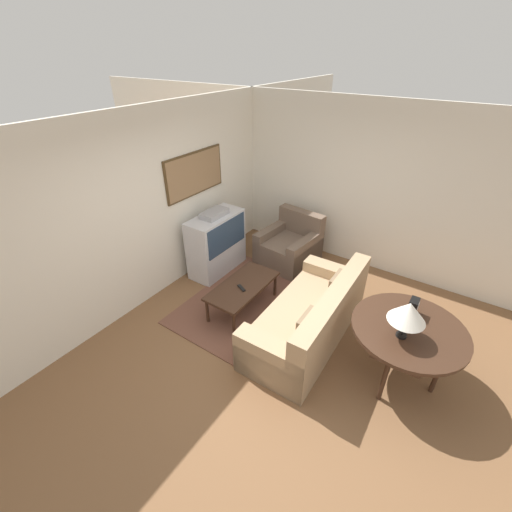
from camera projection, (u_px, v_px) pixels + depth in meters
ground_plane at (272, 349)px, 4.37m from camera, size 12.00×12.00×0.00m
wall_back at (143, 212)px, 4.68m from camera, size 12.00×0.10×2.70m
wall_right at (361, 187)px, 5.50m from camera, size 0.06×12.00×2.70m
area_rug at (252, 304)px, 5.10m from camera, size 2.13×1.71×0.01m
tv at (217, 243)px, 5.65m from camera, size 1.00×0.47×1.10m
couch at (310, 319)px, 4.40m from camera, size 2.02×0.94×0.86m
armchair at (289, 247)px, 5.97m from camera, size 1.00×0.94×0.87m
coffee_table at (243, 287)px, 4.84m from camera, size 1.13×0.55×0.43m
console_table at (409, 332)px, 3.67m from camera, size 1.21×1.21×0.74m
table_lamp at (408, 312)px, 3.37m from camera, size 0.37×0.37×0.44m
mantel_clock at (413, 307)px, 3.78m from camera, size 0.15×0.10×0.19m
remote at (241, 288)px, 4.74m from camera, size 0.11×0.16×0.02m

